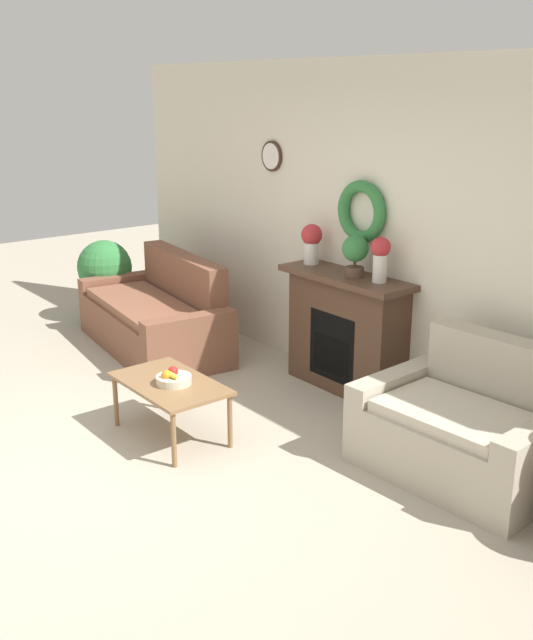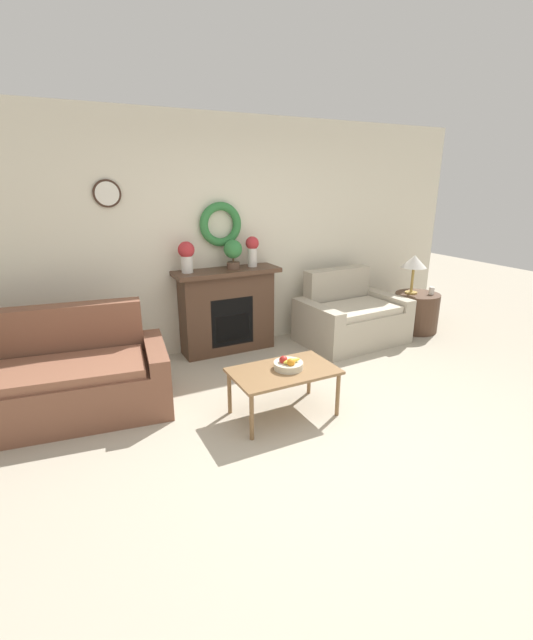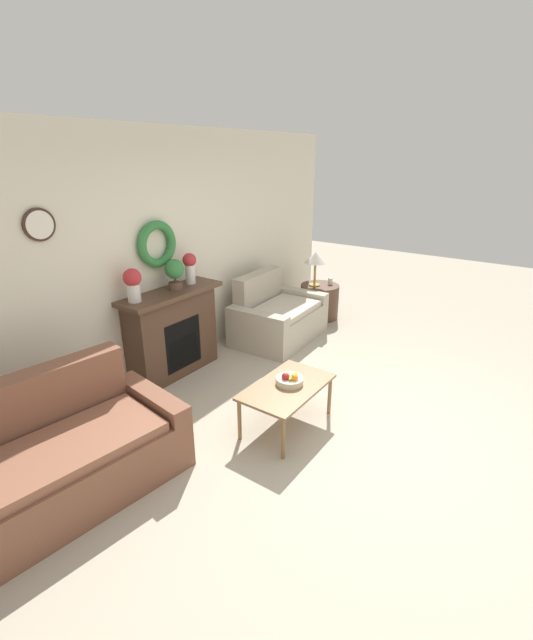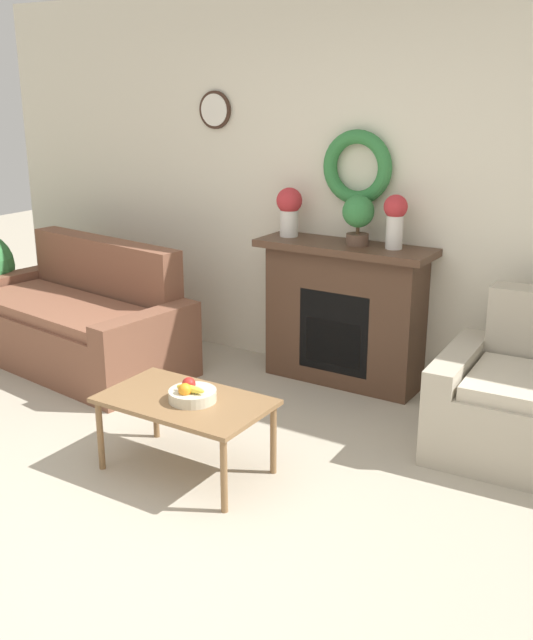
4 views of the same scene
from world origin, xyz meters
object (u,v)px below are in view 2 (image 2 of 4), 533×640
Objects in this scene: loveseat_right at (350,318)px; mug at (432,291)px; fireplace at (227,310)px; vase_on_mantel_left at (186,255)px; coffee_table at (284,374)px; fruit_bowl at (288,364)px; table_lamp at (414,263)px; potted_plant_on_mantel at (233,252)px; side_table_by_loveseat at (416,312)px; vase_on_mantel_right at (252,249)px; couch_left at (57,381)px.

loveseat_right reaches higher than mug.
fireplace is 3.58× the size of vase_on_mantel_left.
coffee_table is 0.10m from fruit_bowl.
potted_plant_on_mantel reaches higher than table_lamp.
coffee_table is at bearing -159.88° from mug.
potted_plant_on_mantel reaches higher than coffee_table.
table_lamp is at bearing 141.34° from side_table_by_loveseat.
fruit_bowl is 2.91m from table_lamp.
fireplace is 0.83m from vase_on_mantel_left.
fireplace is at bearing 85.28° from coffee_table.
coffee_table is 2.64× the size of vase_on_mantel_left.
vase_on_mantel_right is (-1.19, 0.41, 0.91)m from loveseat_right.
fruit_bowl is at bearing -156.77° from side_table_by_loveseat.
table_lamp is (2.52, -0.43, 0.43)m from fireplace.
vase_on_mantel_left is (-3.18, 0.59, 0.63)m from mug.
coffee_table is at bearing -179.35° from fruit_bowl.
mug is (2.82, 1.05, 0.10)m from fruit_bowl.
fruit_bowl is at bearing -155.11° from table_lamp.
vase_on_mantel_right is at bearing 25.42° from couch_left.
fireplace is at bearing 162.37° from loveseat_right.
table_lamp reaches higher than fruit_bowl.
fireplace is at bearing 86.88° from fruit_bowl.
fireplace is at bearing 28.23° from couch_left.
fireplace reaches higher than coffee_table.
vase_on_mantel_right is (0.34, 0.01, 0.71)m from fireplace.
fireplace is 2.04m from couch_left.
side_table_by_loveseat is 5.92× the size of mug.
fireplace is at bearing 170.42° from table_lamp.
couch_left reaches higher than loveseat_right.
loveseat_right is 3.98× the size of potted_plant_on_mantel.
potted_plant_on_mantel reaches higher than loveseat_right.
side_table_by_loveseat is at bearing -10.62° from potted_plant_on_mantel.
potted_plant_on_mantel is (-2.43, 0.41, 0.26)m from table_lamp.
side_table_by_loveseat is 2.49m from vase_on_mantel_right.
vase_on_mantel_right reaches higher than fireplace.
vase_on_mantel_left is at bearing 165.48° from loveseat_right.
side_table_by_loveseat is (2.59, -0.48, -0.25)m from fireplace.
vase_on_mantel_left reaches higher than potted_plant_on_mantel.
coffee_table is at bearing -94.72° from fireplace.
mug is at bearing -13.98° from vase_on_mantel_right.
fruit_bowl is at bearing -93.12° from fireplace.
fireplace is 0.78m from vase_on_mantel_right.
coffee_table is (-0.13, -1.64, -0.12)m from fireplace.
side_table_by_loveseat reaches higher than coffee_table.
vase_on_mantel_right is at bearing 158.20° from loveseat_right.
table_lamp is at bearing -9.58° from fireplace.
vase_on_mantel_right is (2.24, 0.72, 0.90)m from couch_left.
vase_on_mantel_left is at bearing 169.44° from mug.
vase_on_mantel_right reaches higher than side_table_by_loveseat.
vase_on_mantel_right is (0.43, 1.64, 0.75)m from fruit_bowl.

